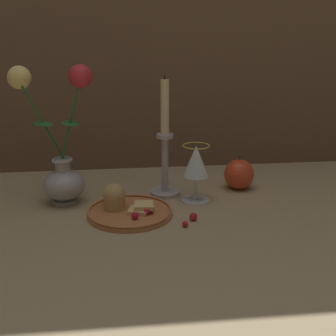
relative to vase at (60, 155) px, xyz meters
name	(u,v)px	position (x,y,z in m)	size (l,w,h in m)	color
ground_plane	(149,209)	(0.21, -0.07, -0.12)	(2.40, 2.40, 0.00)	#9E8966
vase	(60,155)	(0.00, 0.00, 0.00)	(0.20, 0.11, 0.35)	#A3A3A8
plate_with_pastries	(126,208)	(0.16, -0.10, -0.11)	(0.20, 0.20, 0.07)	#B77042
wine_glass	(196,164)	(0.34, -0.02, -0.03)	(0.07, 0.07, 0.15)	silver
candlestick	(165,153)	(0.26, 0.03, -0.01)	(0.08, 0.08, 0.31)	#A3A3A8
apple_beside_vase	(239,174)	(0.47, 0.05, -0.08)	(0.08, 0.08, 0.09)	#D14223
berry_near_plate	(185,224)	(0.29, -0.18, -0.12)	(0.01, 0.01, 0.01)	#AD192D
berry_front_center	(193,217)	(0.31, -0.15, -0.11)	(0.02, 0.02, 0.02)	#AD192D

